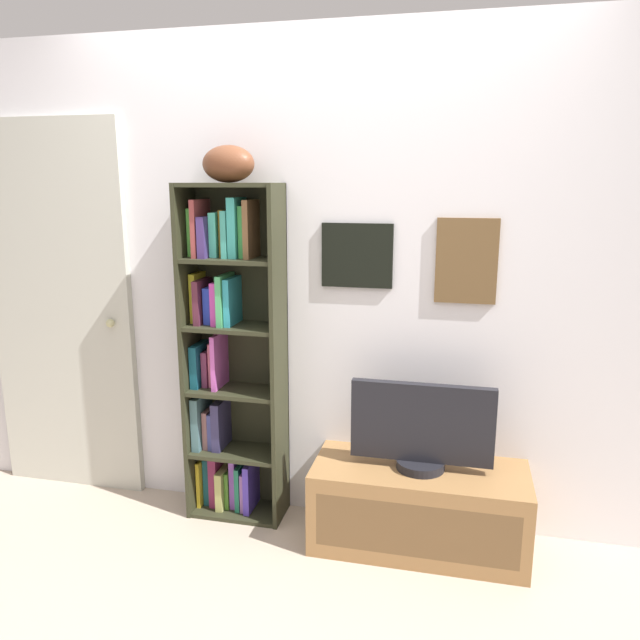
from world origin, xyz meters
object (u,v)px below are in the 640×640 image
(bookshelf, at_px, (228,356))
(door, at_px, (61,312))
(television, at_px, (422,428))
(tv_stand, at_px, (419,507))
(football, at_px, (228,164))

(bookshelf, bearing_deg, door, 175.95)
(door, bearing_deg, bookshelf, -4.05)
(bookshelf, relative_size, television, 2.60)
(bookshelf, bearing_deg, television, -6.95)
(bookshelf, distance_m, tv_stand, 1.16)
(bookshelf, relative_size, tv_stand, 1.70)
(football, distance_m, television, 1.49)
(bookshelf, height_order, door, door)
(football, bearing_deg, tv_stand, -5.69)
(football, height_order, tv_stand, football)
(tv_stand, relative_size, television, 1.53)
(bookshelf, distance_m, door, 0.99)
(television, relative_size, door, 0.32)
(television, height_order, door, door)
(bookshelf, relative_size, door, 0.84)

